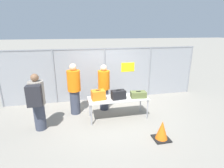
# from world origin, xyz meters

# --- Properties ---
(ground_plane) EXTENTS (120.00, 120.00, 0.00)m
(ground_plane) POSITION_xyz_m (0.00, 0.00, 0.00)
(ground_plane) COLOR gray
(fence_section) EXTENTS (8.34, 0.07, 2.23)m
(fence_section) POSITION_xyz_m (0.01, 1.77, 1.17)
(fence_section) COLOR gray
(fence_section) RESTS_ON ground_plane
(inspection_table) EXTENTS (2.02, 0.76, 0.73)m
(inspection_table) POSITION_xyz_m (0.11, -0.09, 0.68)
(inspection_table) COLOR #B2B2AD
(inspection_table) RESTS_ON ground_plane
(suitcase_orange) EXTENTS (0.47, 0.35, 0.33)m
(suitcase_orange) POSITION_xyz_m (-0.56, -0.06, 0.89)
(suitcase_orange) COLOR orange
(suitcase_orange) RESTS_ON inspection_table
(suitcase_black) EXTENTS (0.48, 0.31, 0.32)m
(suitcase_black) POSITION_xyz_m (0.10, -0.16, 0.88)
(suitcase_black) COLOR black
(suitcase_black) RESTS_ON inspection_table
(suitcase_olive) EXTENTS (0.55, 0.34, 0.23)m
(suitcase_olive) POSITION_xyz_m (0.80, -0.18, 0.83)
(suitcase_olive) COLOR #566033
(suitcase_olive) RESTS_ON inspection_table
(traveler_hooded) EXTENTS (0.44, 0.67, 1.76)m
(traveler_hooded) POSITION_xyz_m (-2.40, -0.36, 0.97)
(traveler_hooded) COLOR #383D4C
(traveler_hooded) RESTS_ON ground_plane
(security_worker_near) EXTENTS (0.43, 0.43, 1.74)m
(security_worker_near) POSITION_xyz_m (-0.24, 0.68, 0.90)
(security_worker_near) COLOR #383D4C
(security_worker_near) RESTS_ON ground_plane
(security_worker_far) EXTENTS (0.46, 0.46, 1.85)m
(security_worker_far) POSITION_xyz_m (-1.32, 0.57, 0.95)
(security_worker_far) COLOR #383D4C
(security_worker_far) RESTS_ON ground_plane
(utility_trailer) EXTENTS (3.32, 1.92, 0.62)m
(utility_trailer) POSITION_xyz_m (2.67, 3.55, 0.37)
(utility_trailer) COLOR #4C6B47
(utility_trailer) RESTS_ON ground_plane
(traffic_cone) EXTENTS (0.45, 0.45, 0.56)m
(traffic_cone) POSITION_xyz_m (0.98, -1.60, 0.26)
(traffic_cone) COLOR black
(traffic_cone) RESTS_ON ground_plane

